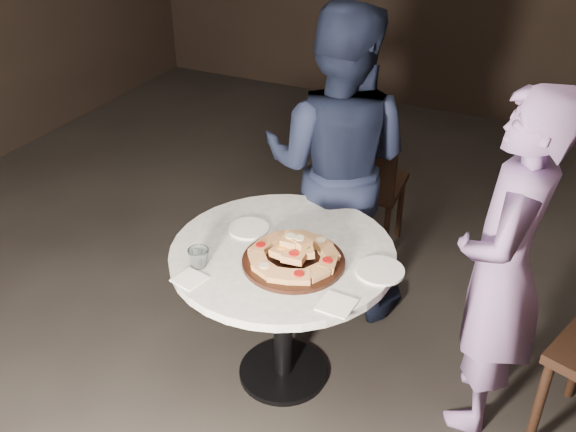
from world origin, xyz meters
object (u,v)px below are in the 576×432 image
Objects in this scene: serving_board at (293,261)px; water_glass at (199,258)px; chair_far at (364,180)px; diner_teal at (502,270)px; focaccia_pile at (294,253)px; table at (283,275)px; diner_navy at (337,164)px.

water_glass is (-0.32, -0.17, 0.03)m from serving_board.
serving_board is at bearing 91.84° from chair_far.
water_glass is 0.10× the size of chair_far.
serving_board is at bearing -71.38° from diner_teal.
diner_teal is (0.74, 0.24, -0.01)m from focaccia_pile.
chair_far reaches higher than focaccia_pile.
serving_board is 0.28× the size of diner_teal.
table is at bearing 141.47° from focaccia_pile.
chair_far is 0.57× the size of diner_teal.
table is 0.85m from diner_teal.
focaccia_pile is 0.23× the size of diner_navy.
chair_far is (-0.10, 1.13, -0.25)m from focaccia_pile.
serving_board is at bearing -39.48° from table.
serving_board is 0.78m from diner_teal.
chair_far is at bearing 91.30° from table.
focaccia_pile is at bearing 91.59° from diner_navy.
diner_navy reaches higher than chair_far.
water_glass is at bearing -151.06° from serving_board.
water_glass is 1.14m from diner_teal.
water_glass is at bearing -68.04° from diner_teal.
chair_far reaches higher than water_glass.
focaccia_pile reaches higher than table.
diner_teal reaches higher than water_glass.
serving_board reaches higher than table.
water_glass reaches higher than table.
focaccia_pile reaches higher than water_glass.
chair_far is 0.51m from diner_navy.
diner_teal is (1.06, 0.42, 0.00)m from water_glass.
focaccia_pile is 0.78m from diner_teal.
diner_navy is at bearing 76.69° from water_glass.
chair_far is (-0.10, 1.13, -0.22)m from serving_board.
serving_board is 0.72m from diner_navy.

